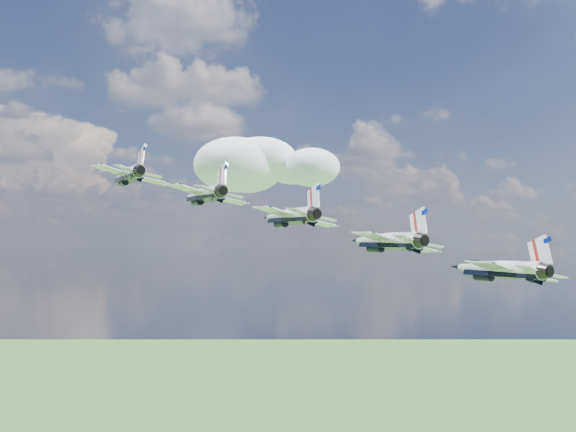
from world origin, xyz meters
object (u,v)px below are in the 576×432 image
object	(u,v)px
jet_1	(203,194)
jet_2	(288,216)
jet_3	(385,241)
jet_4	(495,269)
jet_0	(128,175)

from	to	relation	value
jet_1	jet_2	distance (m)	11.92
jet_2	jet_1	bearing A→B (deg)	128.58
jet_3	jet_4	xyz separation A→B (m)	(8.68, -7.64, -2.89)
jet_1	jet_2	world-z (taller)	jet_1
jet_1	jet_4	bearing A→B (deg)	-51.42
jet_3	jet_4	world-z (taller)	jet_3
jet_0	jet_3	world-z (taller)	jet_0
jet_3	jet_4	distance (m)	11.92
jet_2	jet_4	bearing A→B (deg)	-51.42
jet_1	jet_3	size ratio (longest dim) A/B	1.00
jet_3	jet_4	bearing A→B (deg)	-51.42
jet_3	jet_4	size ratio (longest dim) A/B	1.00
jet_3	jet_1	bearing A→B (deg)	128.58
jet_0	jet_4	size ratio (longest dim) A/B	1.00
jet_2	jet_4	world-z (taller)	jet_2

